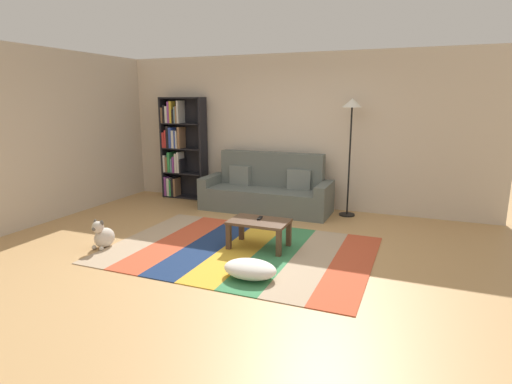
# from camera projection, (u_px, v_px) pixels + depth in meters

# --- Properties ---
(ground_plane) EXTENTS (14.00, 14.00, 0.00)m
(ground_plane) POSITION_uv_depth(u_px,v_px,m) (239.00, 249.00, 5.43)
(ground_plane) COLOR tan
(back_wall) EXTENTS (6.80, 0.10, 2.70)m
(back_wall) POSITION_uv_depth(u_px,v_px,m) (297.00, 132.00, 7.44)
(back_wall) COLOR beige
(back_wall) RESTS_ON ground_plane
(left_wall) EXTENTS (0.10, 5.50, 2.70)m
(left_wall) POSITION_uv_depth(u_px,v_px,m) (74.00, 133.00, 7.06)
(left_wall) COLOR beige
(left_wall) RESTS_ON ground_plane
(rug) EXTENTS (3.32, 2.35, 0.01)m
(rug) POSITION_uv_depth(u_px,v_px,m) (240.00, 250.00, 5.40)
(rug) COLOR tan
(rug) RESTS_ON ground_plane
(couch) EXTENTS (2.26, 0.80, 1.00)m
(couch) POSITION_uv_depth(u_px,v_px,m) (267.00, 191.00, 7.32)
(couch) COLOR #59605B
(couch) RESTS_ON ground_plane
(bookshelf) EXTENTS (0.90, 0.28, 1.96)m
(bookshelf) POSITION_uv_depth(u_px,v_px,m) (179.00, 148.00, 8.15)
(bookshelf) COLOR black
(bookshelf) RESTS_ON ground_plane
(coffee_table) EXTENTS (0.76, 0.49, 0.37)m
(coffee_table) POSITION_uv_depth(u_px,v_px,m) (259.00, 225.00, 5.42)
(coffee_table) COLOR #513826
(coffee_table) RESTS_ON rug
(pouf) EXTENTS (0.59, 0.41, 0.20)m
(pouf) POSITION_uv_depth(u_px,v_px,m) (250.00, 269.00, 4.53)
(pouf) COLOR white
(pouf) RESTS_ON rug
(dog) EXTENTS (0.22, 0.35, 0.40)m
(dog) POSITION_uv_depth(u_px,v_px,m) (103.00, 236.00, 5.47)
(dog) COLOR beige
(dog) RESTS_ON ground_plane
(standing_lamp) EXTENTS (0.32, 0.32, 1.93)m
(standing_lamp) POSITION_uv_depth(u_px,v_px,m) (351.00, 119.00, 6.69)
(standing_lamp) COLOR black
(standing_lamp) RESTS_ON ground_plane
(tv_remote) EXTENTS (0.06, 0.15, 0.02)m
(tv_remote) POSITION_uv_depth(u_px,v_px,m) (260.00, 218.00, 5.48)
(tv_remote) COLOR black
(tv_remote) RESTS_ON coffee_table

